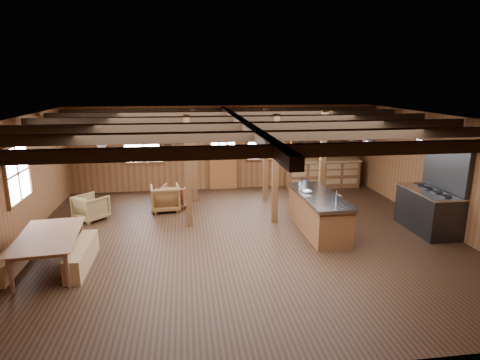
# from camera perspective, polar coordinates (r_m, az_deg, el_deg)

# --- Properties ---
(room) EXTENTS (10.04, 9.04, 2.84)m
(room) POSITION_cam_1_polar(r_m,az_deg,el_deg) (9.08, 0.28, -0.04)
(room) COLOR black
(room) RESTS_ON ground
(ceiling_joists) EXTENTS (9.80, 8.82, 0.18)m
(ceiling_joists) POSITION_cam_1_polar(r_m,az_deg,el_deg) (9.03, 0.12, 8.13)
(ceiling_joists) COLOR black
(ceiling_joists) RESTS_ON ceiling
(timber_posts) EXTENTS (3.95, 2.35, 2.80)m
(timber_posts) POSITION_cam_1_polar(r_m,az_deg,el_deg) (11.17, 1.41, 2.63)
(timber_posts) COLOR #412112
(timber_posts) RESTS_ON floor
(back_door) EXTENTS (1.02, 0.08, 2.15)m
(back_door) POSITION_cam_1_polar(r_m,az_deg,el_deg) (13.51, -2.40, 2.38)
(back_door) COLOR brown
(back_door) RESTS_ON floor
(window_back_left) EXTENTS (1.32, 0.06, 1.32)m
(window_back_left) POSITION_cam_1_polar(r_m,az_deg,el_deg) (13.40, -13.61, 5.03)
(window_back_left) COLOR white
(window_back_left) RESTS_ON wall_back
(window_back_right) EXTENTS (1.02, 0.06, 1.32)m
(window_back_right) POSITION_cam_1_polar(r_m,az_deg,el_deg) (13.58, 3.06, 5.51)
(window_back_right) COLOR white
(window_back_right) RESTS_ON wall_back
(window_left) EXTENTS (0.14, 1.24, 1.32)m
(window_left) POSITION_cam_1_polar(r_m,az_deg,el_deg) (10.14, -29.14, 0.81)
(window_left) COLOR white
(window_left) RESTS_ON wall_back
(notice_boards) EXTENTS (1.08, 0.03, 0.90)m
(notice_boards) POSITION_cam_1_polar(r_m,az_deg,el_deg) (13.33, -8.89, 5.37)
(notice_boards) COLOR silver
(notice_boards) RESTS_ON wall_back
(back_counter) EXTENTS (2.55, 0.60, 2.45)m
(back_counter) POSITION_cam_1_polar(r_m,az_deg,el_deg) (14.06, 11.64, 1.40)
(back_counter) COLOR brown
(back_counter) RESTS_ON floor
(pendant_lamps) EXTENTS (1.86, 2.36, 0.66)m
(pendant_lamps) POSITION_cam_1_polar(r_m,az_deg,el_deg) (9.87, -13.68, 5.73)
(pendant_lamps) COLOR #2C2B2E
(pendant_lamps) RESTS_ON ceiling
(pot_rack) EXTENTS (0.38, 3.00, 0.46)m
(pot_rack) POSITION_cam_1_polar(r_m,az_deg,el_deg) (10.06, 16.97, 5.75)
(pot_rack) COLOR #2C2B2E
(pot_rack) RESTS_ON ceiling
(kitchen_island) EXTENTS (0.91, 2.51, 1.20)m
(kitchen_island) POSITION_cam_1_polar(r_m,az_deg,el_deg) (9.94, 11.04, -4.59)
(kitchen_island) COLOR brown
(kitchen_island) RESTS_ON floor
(step_stool) EXTENTS (0.55, 0.45, 0.43)m
(step_stool) POSITION_cam_1_polar(r_m,az_deg,el_deg) (11.75, 12.96, -3.11)
(step_stool) COLOR #9A6946
(step_stool) RESTS_ON floor
(commercial_range) EXTENTS (0.90, 1.75, 2.16)m
(commercial_range) POSITION_cam_1_polar(r_m,az_deg,el_deg) (10.81, 25.59, -3.09)
(commercial_range) COLOR #2C2B2E
(commercial_range) RESTS_ON floor
(dining_table) EXTENTS (1.29, 2.07, 0.69)m
(dining_table) POSITION_cam_1_polar(r_m,az_deg,el_deg) (8.78, -25.13, -9.19)
(dining_table) COLOR brown
(dining_table) RESTS_ON floor
(bench_wall) EXTENTS (0.28, 1.50, 0.41)m
(bench_wall) POSITION_cam_1_polar(r_m,az_deg,el_deg) (9.09, -29.62, -9.91)
(bench_wall) COLOR #9A6946
(bench_wall) RESTS_ON floor
(bench_aisle) EXTENTS (0.31, 1.67, 0.46)m
(bench_aisle) POSITION_cam_1_polar(r_m,az_deg,el_deg) (8.68, -21.56, -9.95)
(bench_aisle) COLOR #9A6946
(bench_aisle) RESTS_ON floor
(armchair_a) EXTENTS (0.86, 0.88, 0.73)m
(armchair_a) POSITION_cam_1_polar(r_m,az_deg,el_deg) (11.53, -10.57, -2.54)
(armchair_a) COLOR brown
(armchair_a) RESTS_ON floor
(armchair_b) EXTENTS (0.84, 0.85, 0.65)m
(armchair_b) POSITION_cam_1_polar(r_m,az_deg,el_deg) (11.84, -9.22, -2.25)
(armchair_b) COLOR brown
(armchair_b) RESTS_ON floor
(armchair_c) EXTENTS (1.03, 1.03, 0.67)m
(armchair_c) POSITION_cam_1_polar(r_m,az_deg,el_deg) (11.32, -20.42, -3.68)
(armchair_c) COLOR olive
(armchair_c) RESTS_ON floor
(counter_pot) EXTENTS (0.27, 0.27, 0.16)m
(counter_pot) POSITION_cam_1_polar(r_m,az_deg,el_deg) (10.60, 9.15, -0.28)
(counter_pot) COLOR #B1B4B8
(counter_pot) RESTS_ON kitchen_island
(bowl) EXTENTS (0.26, 0.26, 0.06)m
(bowl) POSITION_cam_1_polar(r_m,az_deg,el_deg) (9.88, 9.47, -1.66)
(bowl) COLOR silver
(bowl) RESTS_ON kitchen_island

